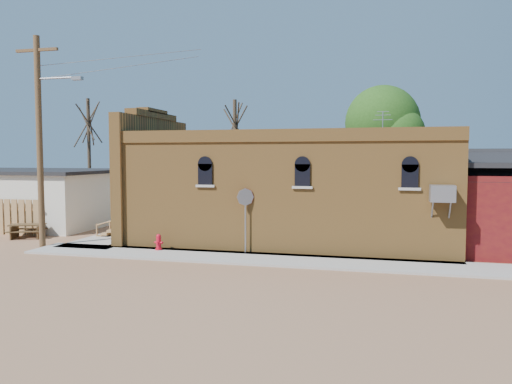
% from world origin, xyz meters
% --- Properties ---
extents(ground, '(120.00, 120.00, 0.00)m').
position_xyz_m(ground, '(0.00, 0.00, 0.00)').
color(ground, brown).
rests_on(ground, ground).
extents(sidewalk_south, '(19.00, 2.20, 0.08)m').
position_xyz_m(sidewalk_south, '(1.50, 0.90, 0.04)').
color(sidewalk_south, '#9E9991').
rests_on(sidewalk_south, ground).
extents(sidewalk_west, '(2.60, 10.00, 0.08)m').
position_xyz_m(sidewalk_west, '(-6.30, 6.00, 0.04)').
color(sidewalk_west, '#9E9991').
rests_on(sidewalk_west, ground).
extents(brick_bar, '(16.40, 7.97, 6.30)m').
position_xyz_m(brick_bar, '(1.64, 5.49, 2.34)').
color(brick_bar, '#A56F32').
rests_on(brick_bar, ground).
extents(utility_pole, '(3.12, 0.26, 9.00)m').
position_xyz_m(utility_pole, '(-8.14, 1.20, 4.77)').
color(utility_pole, '#4A311D').
rests_on(utility_pole, ground).
extents(tree_bare_near, '(2.80, 2.80, 7.65)m').
position_xyz_m(tree_bare_near, '(-3.00, 13.00, 5.96)').
color(tree_bare_near, '#493629').
rests_on(tree_bare_near, ground).
extents(tree_bare_far, '(2.80, 2.80, 8.16)m').
position_xyz_m(tree_bare_far, '(-14.00, 14.00, 6.36)').
color(tree_bare_far, '#493629').
rests_on(tree_bare_far, ground).
extents(tree_leafy, '(4.40, 4.40, 8.15)m').
position_xyz_m(tree_leafy, '(6.00, 13.50, 5.93)').
color(tree_leafy, '#493629').
rests_on(tree_leafy, ground).
extents(fire_hydrant, '(0.36, 0.33, 0.66)m').
position_xyz_m(fire_hydrant, '(-2.88, 1.49, 0.40)').
color(fire_hydrant, red).
rests_on(fire_hydrant, sidewalk_south).
extents(stop_sign, '(0.60, 0.46, 2.58)m').
position_xyz_m(stop_sign, '(0.74, 1.80, 2.06)').
color(stop_sign, gray).
rests_on(stop_sign, sidewalk_south).
extents(trash_barrel, '(0.71, 0.71, 0.86)m').
position_xyz_m(trash_barrel, '(-5.30, 4.81, 0.51)').
color(trash_barrel, navy).
rests_on(trash_barrel, sidewalk_west).
extents(picnic_table, '(1.96, 1.75, 0.67)m').
position_xyz_m(picnic_table, '(-10.55, 3.20, 0.44)').
color(picnic_table, '#4F381F').
rests_on(picnic_table, ground).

